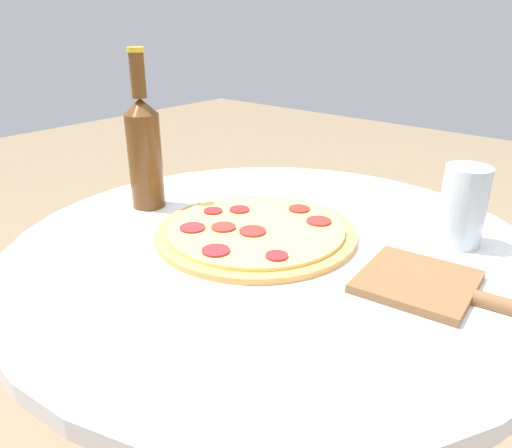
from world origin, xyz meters
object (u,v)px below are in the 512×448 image
(pizza, at_px, (256,231))
(pizza_paddle, at_px, (433,286))
(drinking_glass, at_px, (463,206))
(beer_bottle, at_px, (144,149))

(pizza, bearing_deg, pizza_paddle, -86.38)
(pizza_paddle, bearing_deg, drinking_glass, 93.77)
(pizza, height_order, pizza_paddle, pizza)
(beer_bottle, xyz_separation_m, pizza_paddle, (0.04, -0.52, -0.10))
(drinking_glass, bearing_deg, pizza_paddle, -170.26)
(pizza, relative_size, beer_bottle, 1.16)
(pizza, height_order, drinking_glass, drinking_glass)
(pizza, distance_m, drinking_glass, 0.32)
(beer_bottle, distance_m, pizza_paddle, 0.54)
(beer_bottle, height_order, drinking_glass, beer_bottle)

